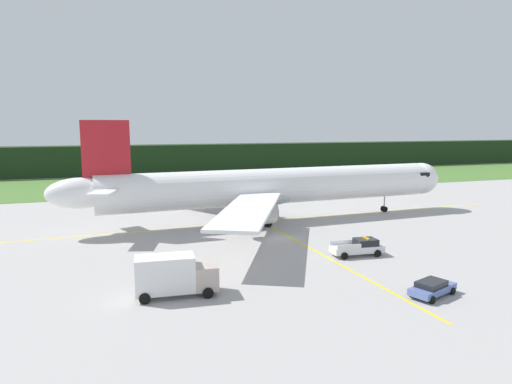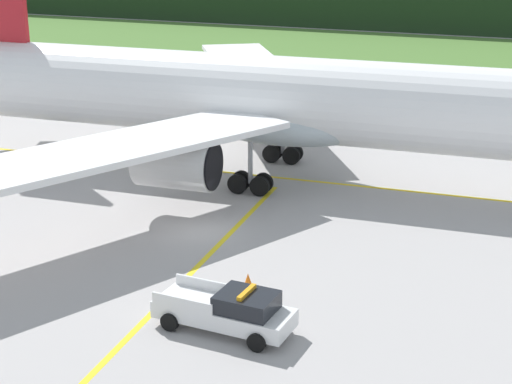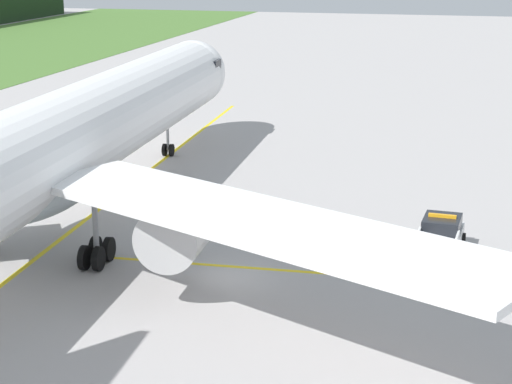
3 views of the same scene
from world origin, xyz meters
The scene contains 8 objects.
ground centered at (0.00, 0.00, 0.00)m, with size 320.00×320.00×0.00m, color #A5A1A0.
grass_verge centered at (0.00, 57.55, 0.02)m, with size 320.00×38.76×0.04m, color #487130.
distant_tree_line centered at (0.00, 82.15, 4.12)m, with size 288.00×7.97×8.23m, color black.
taxiway_centerline_main centered at (3.62, 9.83, 0.00)m, with size 80.32×0.30×0.01m, color yellow.
taxiway_centerline_spur centered at (2.06, -9.46, 0.00)m, with size 34.68×0.30×0.01m, color yellow.
airliner centered at (2.85, 9.80, 4.98)m, with size 59.88×47.36×14.53m.
ops_pickup_truck centered at (5.67, -9.74, 0.90)m, with size 5.79×2.58×1.94m.
apron_cone centered at (5.01, -6.02, 0.39)m, with size 0.64×0.64×0.80m.
Camera 2 is at (17.10, -36.32, 15.87)m, focal length 56.76 mm.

